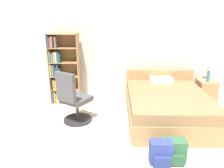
{
  "coord_description": "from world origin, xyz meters",
  "views": [
    {
      "loc": [
        -0.52,
        -2.07,
        2.1
      ],
      "look_at": [
        -0.61,
        1.98,
        0.79
      ],
      "focal_mm": 35.0,
      "sensor_mm": 36.0,
      "label": 1
    }
  ],
  "objects": [
    {
      "name": "backpack_green",
      "position": [
        0.33,
        0.7,
        0.16
      ],
      "size": [
        0.36,
        0.26,
        0.34
      ],
      "color": "#2D603D",
      "rests_on": "ground_plane"
    },
    {
      "name": "table_lamp",
      "position": [
        1.62,
        2.93,
        1.07
      ],
      "size": [
        0.23,
        0.23,
        0.58
      ],
      "color": "#B2B2B7",
      "rests_on": "nightstand"
    },
    {
      "name": "water_bottle",
      "position": [
        1.59,
        2.79,
        0.72
      ],
      "size": [
        0.07,
        0.07,
        0.25
      ],
      "color": "teal",
      "rests_on": "nightstand"
    },
    {
      "name": "bookshelf",
      "position": [
        -1.84,
        2.95,
        0.78
      ],
      "size": [
        0.7,
        0.32,
        1.68
      ],
      "color": "#AD7F51",
      "rests_on": "ground_plane"
    },
    {
      "name": "bed",
      "position": [
        0.52,
        2.09,
        0.3
      ],
      "size": [
        1.58,
        2.01,
        0.83
      ],
      "color": "#AD7F51",
      "rests_on": "ground_plane"
    },
    {
      "name": "wall_back",
      "position": [
        0.0,
        3.23,
        1.3
      ],
      "size": [
        9.0,
        0.06,
        2.6
      ],
      "color": "silver",
      "rests_on": "ground_plane"
    },
    {
      "name": "backpack_blue",
      "position": [
        0.13,
        0.65,
        0.17
      ],
      "size": [
        0.32,
        0.25,
        0.35
      ],
      "color": "navy",
      "rests_on": "ground_plane"
    },
    {
      "name": "office_chair",
      "position": [
        -1.36,
        1.89,
        0.47
      ],
      "size": [
        0.69,
        0.72,
        1.08
      ],
      "color": "#232326",
      "rests_on": "ground_plane"
    },
    {
      "name": "nightstand",
      "position": [
        1.63,
        2.91,
        0.3
      ],
      "size": [
        0.41,
        0.47,
        0.6
      ],
      "color": "#AD7F51",
      "rests_on": "ground_plane"
    }
  ]
}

